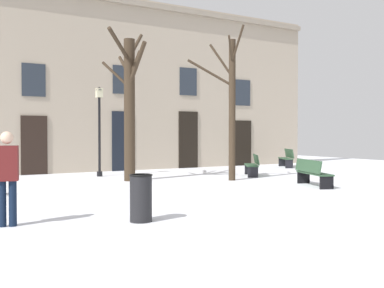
% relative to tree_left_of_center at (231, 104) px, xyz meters
% --- Properties ---
extents(ground_plane, '(35.25, 35.25, 0.00)m').
position_rel_tree_left_of_center_xyz_m(ground_plane, '(-2.06, -2.42, -2.77)').
color(ground_plane, white).
extents(building_facade, '(22.03, 0.60, 7.96)m').
position_rel_tree_left_of_center_xyz_m(building_facade, '(-2.06, 6.21, 1.25)').
color(building_facade, tan).
rests_on(building_facade, ground).
extents(tree_left_of_center, '(1.59, 1.51, 5.51)m').
position_rel_tree_left_of_center_xyz_m(tree_left_of_center, '(0.00, 0.00, 0.00)').
color(tree_left_of_center, '#382B1E').
rests_on(tree_left_of_center, ground).
extents(tree_center, '(2.18, 2.60, 5.58)m').
position_rel_tree_left_of_center_xyz_m(tree_center, '(-3.24, 1.71, 0.12)').
color(tree_center, '#382B1E').
rests_on(tree_center, ground).
extents(streetlamp, '(0.30, 0.30, 3.56)m').
position_rel_tree_left_of_center_xyz_m(streetlamp, '(-3.62, 3.89, -0.58)').
color(streetlamp, black).
rests_on(streetlamp, ground).
extents(litter_bin, '(0.45, 0.45, 0.92)m').
position_rel_tree_left_of_center_xyz_m(litter_bin, '(-5.96, -5.46, -2.31)').
color(litter_bin, black).
rests_on(litter_bin, ground).
extents(bench_facing_shops, '(1.22, 1.56, 0.87)m').
position_rel_tree_left_of_center_xyz_m(bench_facing_shops, '(1.74, 0.96, -2.33)').
color(bench_facing_shops, '#2D4C33').
rests_on(bench_facing_shops, ground).
extents(bench_by_litter_bin, '(1.11, 1.89, 0.87)m').
position_rel_tree_left_of_center_xyz_m(bench_by_litter_bin, '(1.22, -2.84, -2.33)').
color(bench_by_litter_bin, '#2D4C33').
rests_on(bench_by_litter_bin, ground).
extents(bench_back_to_back_left, '(1.12, 1.57, 0.93)m').
position_rel_tree_left_of_center_xyz_m(bench_back_to_back_left, '(6.18, 3.86, -2.30)').
color(bench_back_to_back_left, '#2D4C33').
rests_on(bench_back_to_back_left, ground).
extents(person_strolling, '(0.43, 0.32, 1.74)m').
position_rel_tree_left_of_center_xyz_m(person_strolling, '(-8.26, -4.65, -1.80)').
color(person_strolling, black).
rests_on(person_strolling, ground).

